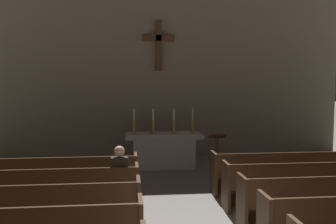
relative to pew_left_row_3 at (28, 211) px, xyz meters
name	(u,v)px	position (x,y,z in m)	size (l,w,h in m)	color
pew_left_row_3	(28,211)	(0.00, 0.00, 0.00)	(3.51, 0.50, 0.95)	#422B19
pew_left_row_4	(43,192)	(0.00, 1.03, 0.00)	(3.51, 0.50, 0.95)	#422B19
pew_left_row_5	(54,178)	(0.00, 2.06, 0.00)	(3.51, 0.50, 0.95)	#422B19
pew_right_row_4	(311,184)	(5.18, 1.03, 0.00)	(3.51, 0.50, 0.95)	#422B19
pew_right_row_5	(289,171)	(5.18, 2.06, 0.00)	(3.51, 0.50, 0.95)	#422B19
altar	(164,150)	(2.59, 4.76, 0.06)	(2.20, 0.90, 1.01)	#BCB7AD
candlestick_outer_left	(134,126)	(1.74, 4.76, 0.76)	(0.16, 0.16, 0.71)	#B79338
candlestick_inner_left	(153,126)	(2.29, 4.76, 0.76)	(0.16, 0.16, 0.71)	#B79338
candlestick_inner_right	(174,125)	(2.89, 4.76, 0.76)	(0.16, 0.16, 0.71)	#B79338
candlestick_outer_right	(193,125)	(3.44, 4.76, 0.76)	(0.16, 0.16, 0.71)	#B79338
apse_with_cross	(158,56)	(2.59, 6.68, 2.86)	(12.48, 0.45, 6.68)	gray
lectern	(217,156)	(3.88, 3.56, 0.07)	(0.44, 0.36, 1.15)	#422B19
lone_worshipper	(120,178)	(1.41, 1.07, 0.22)	(0.32, 0.43, 1.32)	#26262B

